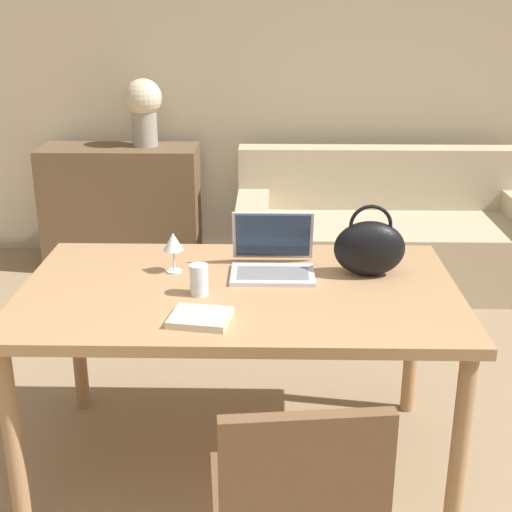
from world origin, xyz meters
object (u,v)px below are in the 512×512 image
object	(u,v)px
chair	(297,506)
couch	(387,238)
wine_glass	(173,243)
drinking_glass	(199,280)
handbag	(369,248)
laptop	(273,256)
flower_vase	(143,107)

from	to	relation	value
chair	couch	distance (m)	2.91
wine_glass	drinking_glass	bearing A→B (deg)	-61.61
drinking_glass	handbag	bearing A→B (deg)	17.62
drinking_glass	wine_glass	xyz separation A→B (m)	(-0.12, 0.22, 0.06)
drinking_glass	wine_glass	size ratio (longest dim) A/B	0.71
couch	handbag	size ratio (longest dim) A/B	6.96
drinking_glass	handbag	world-z (taller)	handbag
couch	wine_glass	world-z (taller)	wine_glass
laptop	flower_vase	size ratio (longest dim) A/B	0.72
chair	flower_vase	size ratio (longest dim) A/B	1.95
chair	flower_vase	xyz separation A→B (m)	(-0.90, 3.12, 0.59)
drinking_glass	handbag	size ratio (longest dim) A/B	0.40
wine_glass	flower_vase	size ratio (longest dim) A/B	0.36
wine_glass	flower_vase	bearing A→B (deg)	102.26
handbag	flower_vase	world-z (taller)	flower_vase
drinking_glass	flower_vase	xyz separation A→B (m)	(-0.58, 2.34, 0.26)
couch	laptop	world-z (taller)	laptop
chair	handbag	world-z (taller)	handbag
handbag	wine_glass	bearing A→B (deg)	178.50
couch	flower_vase	bearing A→B (deg)	169.60
couch	laptop	distance (m)	2.03
chair	drinking_glass	size ratio (longest dim) A/B	7.62
wine_glass	flower_vase	world-z (taller)	flower_vase
couch	flower_vase	xyz separation A→B (m)	(-1.58, 0.29, 0.79)
drinking_glass	flower_vase	bearing A→B (deg)	103.88
chair	laptop	world-z (taller)	laptop
handbag	flower_vase	xyz separation A→B (m)	(-1.20, 2.14, 0.21)
chair	drinking_glass	world-z (taller)	drinking_glass
couch	wine_glass	size ratio (longest dim) A/B	12.24
laptop	drinking_glass	distance (m)	0.35
chair	couch	bearing A→B (deg)	70.15
couch	flower_vase	distance (m)	1.79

